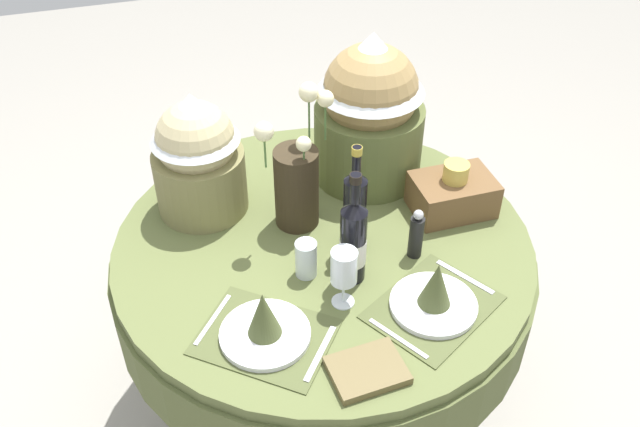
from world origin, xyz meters
TOP-DOWN VIEW (x-y plane):
  - ground at (0.00, 0.00)m, footprint 8.00×8.00m
  - dining_table at (0.00, 0.00)m, footprint 1.30×1.30m
  - place_setting_left at (-0.26, -0.32)m, footprint 0.43×0.42m
  - place_setting_right at (0.21, -0.35)m, footprint 0.42×0.40m
  - flower_vase at (-0.05, 0.11)m, footprint 0.26×0.16m
  - wine_bottle_left at (0.08, -0.05)m, footprint 0.07×0.07m
  - wine_bottle_centre at (0.03, -0.17)m, footprint 0.08×0.08m
  - wine_glass_left at (-0.02, -0.26)m, footprint 0.07×0.07m
  - tumbler_near_left at (-0.09, -0.12)m, footprint 0.06×0.06m
  - pepper_mill at (0.24, -0.14)m, footprint 0.04×0.04m
  - book_on_table at (-0.04, -0.51)m, footprint 0.19×0.15m
  - gift_tub_back_left at (-0.32, 0.27)m, footprint 0.29×0.29m
  - gift_tub_back_right at (0.25, 0.29)m, footprint 0.36×0.36m
  - woven_basket_side_right at (0.44, 0.02)m, footprint 0.25×0.18m

SIDE VIEW (x-z plane):
  - ground at x=0.00m, z-range 0.00..0.00m
  - dining_table at x=0.00m, z-range 0.24..1.01m
  - book_on_table at x=-0.04m, z-range 0.78..0.80m
  - place_setting_left at x=-0.26m, z-range 0.74..0.90m
  - place_setting_right at x=0.21m, z-range 0.74..0.90m
  - tumbler_near_left at x=-0.09m, z-range 0.78..0.89m
  - woven_basket_side_right at x=0.44m, z-range 0.75..0.93m
  - pepper_mill at x=0.24m, z-range 0.77..0.94m
  - wine_glass_left at x=-0.02m, z-range 0.81..1.00m
  - wine_bottle_centre at x=0.03m, z-range 0.73..1.09m
  - wine_bottle_left at x=0.08m, z-range 0.74..1.09m
  - flower_vase at x=-0.05m, z-range 0.71..1.16m
  - gift_tub_back_left at x=-0.32m, z-range 0.79..1.20m
  - gift_tub_back_right at x=0.25m, z-range 0.79..1.31m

